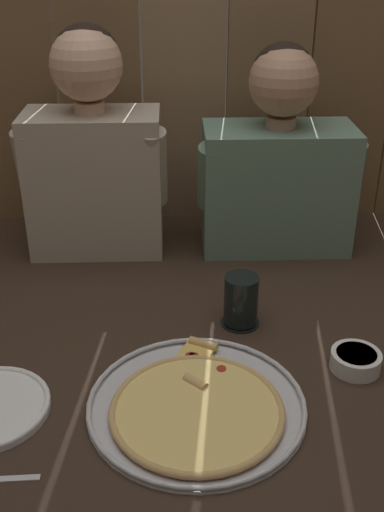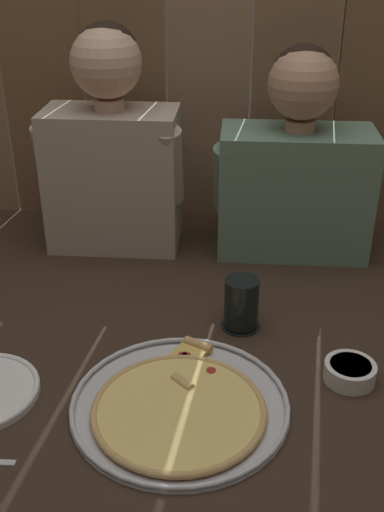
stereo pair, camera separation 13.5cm
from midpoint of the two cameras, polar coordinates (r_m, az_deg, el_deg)
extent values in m
plane|color=#332319|center=(1.37, 2.48, -8.73)|extent=(3.20, 3.20, 0.00)
cylinder|color=silver|center=(1.22, 2.30, -13.71)|extent=(0.42, 0.42, 0.01)
torus|color=silver|center=(1.22, 2.31, -13.42)|extent=(0.42, 0.42, 0.01)
cylinder|color=#B23823|center=(1.20, 2.28, -14.24)|extent=(0.33, 0.33, 0.00)
cylinder|color=#F4D170|center=(1.20, 2.29, -14.07)|extent=(0.31, 0.31, 0.01)
torus|color=tan|center=(1.20, 2.29, -14.07)|extent=(0.33, 0.33, 0.01)
cube|color=#F4D170|center=(1.29, 3.78, -10.87)|extent=(0.10, 0.11, 0.01)
cylinder|color=tan|center=(1.26, 2.19, -11.63)|extent=(0.05, 0.05, 0.02)
cylinder|color=#A3281E|center=(1.29, 4.82, -10.54)|extent=(0.02, 0.02, 0.00)
cube|color=#EABC56|center=(1.33, 2.54, -9.29)|extent=(0.10, 0.11, 0.01)
cylinder|color=tan|center=(1.36, 3.47, -8.11)|extent=(0.07, 0.05, 0.02)
cylinder|color=#A3281E|center=(1.33, 2.09, -9.17)|extent=(0.02, 0.02, 0.00)
cylinder|color=#A3281E|center=(1.32, 2.34, -9.21)|extent=(0.02, 0.02, 0.00)
cylinder|color=black|center=(1.45, 7.15, -6.39)|extent=(0.09, 0.09, 0.01)
cylinder|color=black|center=(1.42, 7.29, -4.33)|extent=(0.08, 0.08, 0.12)
cylinder|color=white|center=(1.33, 17.19, -10.25)|extent=(0.10, 0.10, 0.04)
cylinder|color=#B23823|center=(1.33, 17.25, -9.92)|extent=(0.08, 0.08, 0.02)
cube|color=#B2A38E|center=(1.75, -5.03, 6.98)|extent=(0.36, 0.20, 0.39)
cylinder|color=#DBAD8E|center=(1.68, -5.34, 13.67)|extent=(0.08, 0.08, 0.03)
sphere|color=#DBAD8E|center=(1.66, -5.50, 17.27)|extent=(0.19, 0.19, 0.19)
sphere|color=black|center=(1.67, -5.45, 17.83)|extent=(0.17, 0.17, 0.17)
cylinder|color=#B2A38E|center=(1.72, -10.68, 8.38)|extent=(0.08, 0.12, 0.23)
cylinder|color=#B2A38E|center=(1.67, 0.18, 8.24)|extent=(0.08, 0.13, 0.23)
cube|color=slate|center=(1.75, 11.59, 5.72)|extent=(0.41, 0.21, 0.35)
cylinder|color=tan|center=(1.69, 12.20, 11.64)|extent=(0.08, 0.08, 0.03)
sphere|color=tan|center=(1.66, 12.58, 15.14)|extent=(0.18, 0.18, 0.18)
sphere|color=black|center=(1.67, 12.57, 15.69)|extent=(0.17, 0.17, 0.17)
cylinder|color=slate|center=(1.68, 5.58, 7.13)|extent=(0.08, 0.13, 0.20)
cylinder|color=slate|center=(1.73, 18.02, 6.48)|extent=(0.08, 0.11, 0.20)
camera|label=1|loc=(0.07, -87.15, 1.50)|focal=43.53mm
camera|label=2|loc=(0.07, 92.85, -1.50)|focal=43.53mm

